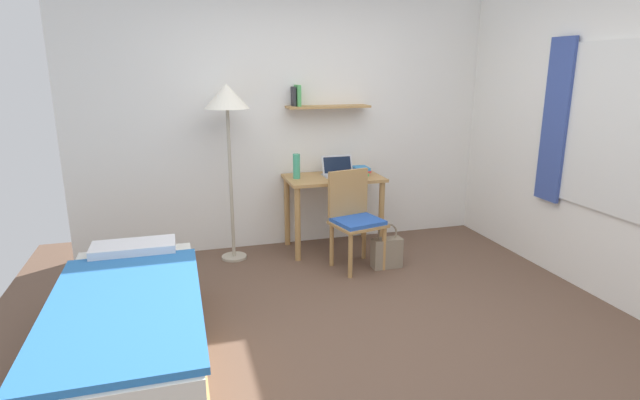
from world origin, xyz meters
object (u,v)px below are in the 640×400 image
handbag (387,252)px  water_bottle (297,166)px  desk (333,191)px  bed (129,329)px  laptop (338,170)px  standing_lamp (227,106)px  book_stack (360,171)px  desk_chair (354,216)px

handbag → water_bottle: bearing=137.1°
desk → handbag: (0.32, -0.62, -0.45)m
bed → laptop: laptop is taller
standing_lamp → water_bottle: bearing=2.0°
laptop → book_stack: (0.23, -0.01, -0.01)m
book_stack → desk_chair: bearing=-115.1°
desk_chair → water_bottle: (-0.42, 0.52, 0.38)m
bed → handbag: 2.39m
desk_chair → bed: bearing=-148.9°
standing_lamp → handbag: bearing=-25.0°
handbag → desk: bearing=117.4°
bed → standing_lamp: (0.82, 1.63, 1.23)m
book_stack → standing_lamp: bearing=-178.5°
desk → book_stack: 0.35m
desk_chair → book_stack: desk_chair is taller
desk_chair → laptop: size_ratio=2.78×
bed → handbag: (2.16, 1.01, -0.09)m
water_bottle → book_stack: bearing=1.1°
bed → standing_lamp: bearing=63.2°
bed → book_stack: (2.13, 1.67, 0.55)m
laptop → water_bottle: water_bottle is taller
water_bottle → desk_chair: bearing=-51.4°
desk → standing_lamp: standing_lamp is taller
desk_chair → laptop: (0.02, 0.55, 0.31)m
bed → laptop: 2.60m
bed → handbag: bearing=25.1°
desk_chair → book_stack: bearing=64.9°
water_bottle → standing_lamp: bearing=-178.0°
desk → water_bottle: size_ratio=3.92×
bed → book_stack: 2.76m
desk_chair → book_stack: size_ratio=3.81×
handbag → bed: bearing=-154.9°
desk → water_bottle: water_bottle is taller
standing_lamp → water_bottle: 0.87m
water_bottle → book_stack: water_bottle is taller
bed → book_stack: size_ratio=8.34×
bed → water_bottle: water_bottle is taller
desk → desk_chair: bearing=-84.9°
desk_chair → handbag: (0.28, -0.12, -0.34)m
laptop → water_bottle: (-0.44, -0.03, 0.07)m
laptop → handbag: laptop is taller
desk_chair → standing_lamp: size_ratio=0.54×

